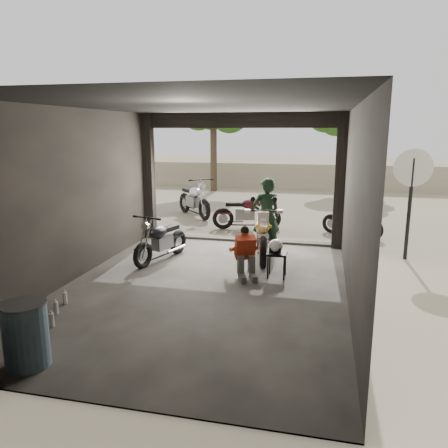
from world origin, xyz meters
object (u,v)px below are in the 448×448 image
at_px(outside_bike_b, 247,210).
at_px(main_bike, 262,232).
at_px(outside_bike_a, 194,197).
at_px(rider, 266,217).
at_px(left_bike, 161,237).
at_px(oil_drum, 26,336).
at_px(stool, 277,256).
at_px(sign_post, 412,186).
at_px(mechanic, 246,255).
at_px(outside_bike_c, 352,218).
at_px(helmet, 276,246).

bearing_deg(outside_bike_b, main_bike, -174.86).
xyz_separation_m(outside_bike_a, rider, (2.90, -3.93, 0.23)).
height_order(left_bike, oil_drum, left_bike).
xyz_separation_m(stool, sign_post, (2.63, 1.89, 1.20)).
bearing_deg(mechanic, stool, -3.36).
height_order(outside_bike_c, stool, outside_bike_c).
bearing_deg(rider, left_bike, 1.98).
relative_size(main_bike, helmet, 6.22).
bearing_deg(mechanic, oil_drum, -140.43).
distance_m(rider, mechanic, 1.81).
xyz_separation_m(rider, mechanic, (-0.14, -1.76, -0.40)).
xyz_separation_m(left_bike, rider, (2.14, 1.01, 0.35)).
bearing_deg(rider, helmet, 80.77).
bearing_deg(left_bike, sign_post, 30.51).
xyz_separation_m(outside_bike_a, stool, (3.32, -5.50, -0.22)).
distance_m(outside_bike_b, helmet, 4.22).
bearing_deg(outside_bike_c, sign_post, -124.42).
xyz_separation_m(outside_bike_c, mechanic, (-2.14, -3.99, -0.02)).
bearing_deg(outside_bike_a, outside_bike_c, -61.05).
height_order(left_bike, outside_bike_c, left_bike).
distance_m(rider, oil_drum, 5.89).
distance_m(outside_bike_a, helmet, 6.41).
distance_m(outside_bike_a, rider, 4.88).
height_order(rider, mechanic, rider).
relative_size(stool, sign_post, 0.21).
distance_m(main_bike, helmet, 1.35).
bearing_deg(stool, main_bike, 110.30).
distance_m(outside_bike_a, sign_post, 7.03).
distance_m(mechanic, sign_post, 3.98).
relative_size(outside_bike_a, sign_post, 0.79).
bearing_deg(outside_bike_a, main_bike, -98.00).
relative_size(main_bike, rider, 1.03).
height_order(main_bike, outside_bike_b, main_bike).
distance_m(main_bike, stool, 1.36).
bearing_deg(rider, mechanic, 62.20).
bearing_deg(main_bike, oil_drum, -121.88).
bearing_deg(stool, sign_post, 35.64).
bearing_deg(sign_post, outside_bike_c, 118.25).
bearing_deg(stool, outside_bike_a, 121.14).
relative_size(mechanic, helmet, 3.33).
distance_m(oil_drum, sign_post, 7.87).
relative_size(rider, helmet, 6.05).
relative_size(left_bike, helmet, 5.38).
bearing_deg(sign_post, main_bike, -169.11).
distance_m(main_bike, left_bike, 2.21).
height_order(oil_drum, sign_post, sign_post).
bearing_deg(stool, mechanic, -161.14).
height_order(main_bike, helmet, main_bike).
height_order(outside_bike_b, mechanic, outside_bike_b).
bearing_deg(helmet, left_bike, -170.04).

